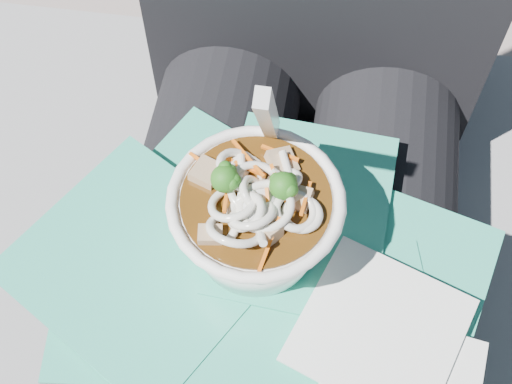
# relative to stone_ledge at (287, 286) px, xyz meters

# --- Properties ---
(stone_ledge) EXTENTS (1.01, 0.52, 0.48)m
(stone_ledge) POSITION_rel_stone_ledge_xyz_m (0.00, 0.00, 0.00)
(stone_ledge) COLOR slate
(stone_ledge) RESTS_ON ground
(lap) EXTENTS (0.32, 0.48, 0.15)m
(lap) POSITION_rel_stone_ledge_xyz_m (0.00, -0.15, 0.32)
(lap) COLOR black
(lap) RESTS_ON stone_ledge
(person_body) EXTENTS (0.34, 0.94, 1.02)m
(person_body) POSITION_rel_stone_ledge_xyz_m (0.00, -0.06, 0.33)
(person_body) COLOR black
(person_body) RESTS_ON ground
(plastic_bag) EXTENTS (0.42, 0.36, 0.02)m
(plastic_bag) POSITION_rel_stone_ledge_xyz_m (-0.02, -0.18, 0.40)
(plastic_bag) COLOR teal
(plastic_bag) RESTS_ON lap
(napkins) EXTENTS (0.16, 0.18, 0.01)m
(napkins) POSITION_rel_stone_ledge_xyz_m (0.09, -0.23, 0.41)
(napkins) COLOR white
(napkins) RESTS_ON plastic_bag
(udon_bowl) EXTENTS (0.15, 0.15, 0.19)m
(udon_bowl) POSITION_rel_stone_ledge_xyz_m (-0.02, -0.14, 0.46)
(udon_bowl) COLOR white
(udon_bowl) RESTS_ON plastic_bag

